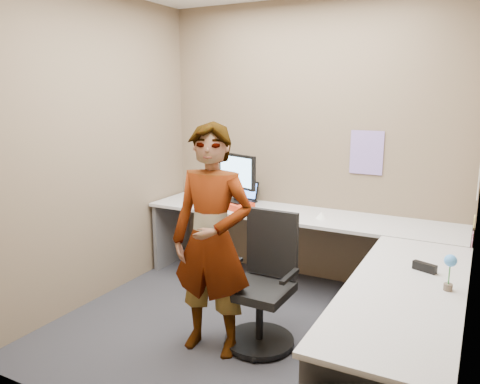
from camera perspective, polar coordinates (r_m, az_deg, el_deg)
The scene contains 20 objects.
ground at distance 3.85m, azimuth 1.14°, elevation -16.53°, with size 3.00×3.00×0.00m, color #232327.
wall_back at distance 4.60m, azimuth 8.53°, elevation 5.82°, with size 3.00×3.00×0.00m, color brown.
wall_right at distance 3.06m, azimuth 27.24°, elevation 1.51°, with size 2.70×2.70×0.00m, color brown.
wall_left at distance 4.29m, azimuth -17.05°, elevation 4.98°, with size 2.70×2.70×0.00m, color brown.
desk at distance 3.78m, azimuth 9.81°, elevation -7.43°, with size 2.98×2.58×0.73m.
paper_ream at distance 4.57m, azimuth -0.48°, elevation -1.61°, with size 0.31×0.23×0.06m, color red.
monitor at distance 4.52m, azimuth -0.39°, elevation 2.23°, with size 0.47×0.23×0.47m.
laptop at distance 4.84m, azimuth 0.32°, elevation -0.54°, with size 0.32×0.28×0.21m.
trackball_mouse at distance 4.55m, azimuth -0.41°, elevation -1.74°, with size 0.12×0.08×0.07m.
origami at distance 4.26m, azimuth 9.87°, elevation -2.80°, with size 0.10×0.10×0.06m, color white.
stapler at distance 3.21m, azimuth 21.58°, elevation -8.52°, with size 0.15×0.04×0.06m, color black.
flower at distance 2.93m, azimuth 24.22°, elevation -8.31°, with size 0.07×0.07×0.22m.
calendar_purple at distance 4.45m, azimuth 15.17°, elevation 4.67°, with size 0.30×0.01×0.40m, color #846BB7.
calendar_white at distance 3.97m, azimuth 27.20°, elevation 2.17°, with size 0.01×0.28×0.38m, color white.
sticky_note_a at distance 3.68m, azimuth 26.65°, elevation -3.24°, with size 0.01×0.07×0.07m, color #F2E059.
sticky_note_b at distance 3.76m, azimuth 26.48°, elevation -4.97°, with size 0.01×0.07×0.07m, color pink.
sticky_note_c at distance 3.65m, azimuth 26.39°, elevation -5.78°, with size 0.01×0.07×0.07m, color pink.
sticky_note_d at distance 3.83m, azimuth 26.67°, elevation -3.14°, with size 0.01×0.07×0.07m, color #F2E059.
office_chair at distance 3.53m, azimuth 2.85°, elevation -12.10°, with size 0.52×0.52×0.97m.
person at distance 3.29m, azimuth -3.44°, elevation -5.94°, with size 0.60×0.39×1.65m, color #999399.
Camera 1 is at (1.51, -3.02, 1.84)m, focal length 35.00 mm.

